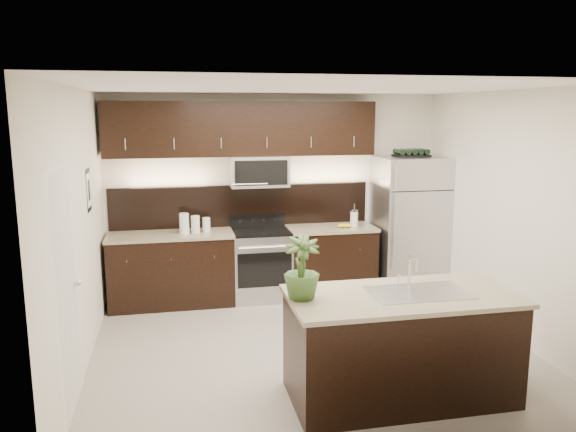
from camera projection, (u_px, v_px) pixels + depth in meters
The scene contains 12 objects.
ground at pixel (309, 347), 5.97m from camera, with size 4.50×4.50×0.00m, color gray.
room_walls at pixel (301, 190), 5.60m from camera, with size 4.52×4.02×2.71m.
counter_run at pixel (246, 265), 7.42m from camera, with size 3.51×0.65×0.94m.
upper_fixtures at pixel (244, 137), 7.26m from camera, with size 3.49×0.40×1.66m.
island at pixel (400, 345), 4.87m from camera, with size 1.96×0.96×0.94m.
sink_faucet at pixel (418, 291), 4.82m from camera, with size 0.84×0.50×0.28m.
refrigerator at pixel (408, 225), 7.73m from camera, with size 0.90×0.81×1.87m, color #B2B2B7.
wine_rack at pixel (411, 153), 7.55m from camera, with size 0.46×0.29×0.11m.
plant at pixel (302, 268), 4.62m from camera, with size 0.29×0.29×0.53m, color #304E1F.
canisters at pixel (193, 224), 7.15m from camera, with size 0.39×0.16×0.26m.
french_press at pixel (354, 218), 7.56m from camera, with size 0.11×0.11×0.31m.
bananas at pixel (340, 225), 7.51m from camera, with size 0.19×0.14×0.06m, color gold.
Camera 1 is at (-1.35, -5.45, 2.47)m, focal length 35.00 mm.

